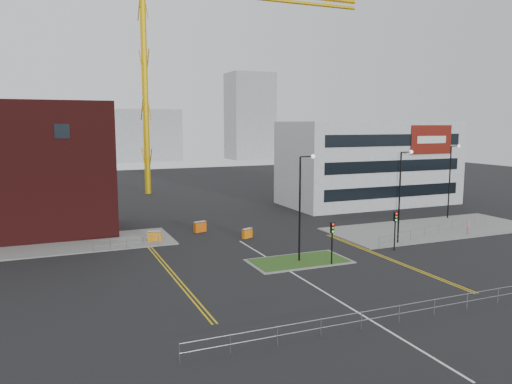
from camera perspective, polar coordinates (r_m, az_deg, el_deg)
ground at (r=35.72m, az=8.14°, el=-11.46°), size 200.00×200.00×0.00m
pavement_left at (r=52.21m, az=-25.07°, el=-5.85°), size 28.00×8.00×0.12m
pavement_right at (r=59.43m, az=19.52°, el=-3.96°), size 24.00×10.00×0.12m
island_kerb at (r=43.29m, az=4.95°, el=-7.89°), size 8.60×4.60×0.08m
grass_island at (r=43.28m, az=4.95°, el=-7.86°), size 8.00×4.00×0.12m
office_block at (r=74.98m, az=12.76°, el=3.27°), size 25.00×12.20×12.00m
tower_crane at (r=87.73m, az=-8.87°, el=17.53°), size 53.00×1.80×38.62m
streetlamp_island at (r=42.25m, az=5.30°, el=-0.82°), size 1.46×0.36×9.18m
streetlamp_right_near at (r=50.54m, az=16.30°, el=0.32°), size 1.46×0.36×9.18m
streetlamp_right_far at (r=65.75m, az=21.41°, el=1.78°), size 1.46×0.36×9.18m
traffic_light_island at (r=41.93m, az=8.71°, el=-4.90°), size 0.28×0.33×3.65m
traffic_light_right at (r=48.06m, az=15.63°, el=-3.47°), size 0.28×0.33×3.65m
railing_front at (r=30.79m, az=14.07°, el=-13.29°), size 24.05×0.05×1.10m
railing_left at (r=48.54m, az=-14.58°, el=-5.52°), size 6.05×0.05×1.10m
railing_right at (r=56.49m, az=20.13°, el=-3.84°), size 19.05×5.05×1.10m
centre_line at (r=37.35m, az=6.54°, el=-10.55°), size 0.15×30.00×0.01m
yellow_left_a at (r=41.45m, az=-10.15°, el=-8.75°), size 0.12×24.00×0.01m
yellow_left_b at (r=41.51m, az=-9.74°, el=-8.72°), size 0.12×24.00×0.01m
yellow_right_a at (r=45.61m, az=14.58°, el=-7.34°), size 0.12×20.00×0.01m
yellow_right_b at (r=45.79m, az=14.88°, el=-7.29°), size 0.12×20.00×0.01m
skyline_b at (r=161.23m, az=-13.07°, el=6.33°), size 24.00×12.00×16.00m
skyline_c at (r=166.05m, az=-0.71°, el=8.64°), size 14.00×12.00×28.00m
skyline_d at (r=169.19m, az=-19.68°, el=5.46°), size 30.00×12.00×12.00m
pedestrian at (r=57.81m, az=23.14°, el=-3.73°), size 0.68×0.64×1.57m
barrier_left at (r=50.92m, az=-11.54°, el=-4.96°), size 1.40×0.81×1.11m
barrier_mid at (r=54.79m, az=-6.42°, el=-3.91°), size 1.45×0.82×1.16m
barrier_right at (r=51.67m, az=-1.00°, el=-4.69°), size 1.24×0.83×1.00m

